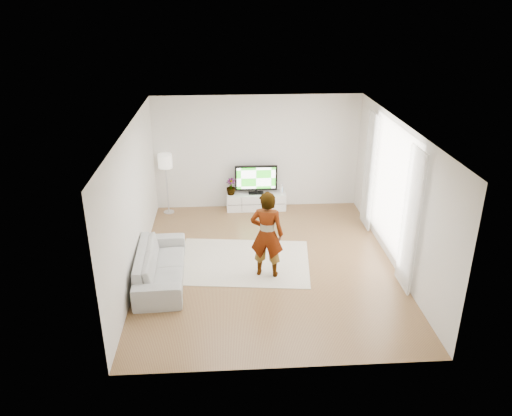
{
  "coord_description": "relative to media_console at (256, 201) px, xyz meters",
  "views": [
    {
      "loc": [
        -0.77,
        -8.65,
        4.99
      ],
      "look_at": [
        -0.19,
        0.4,
        1.06
      ],
      "focal_mm": 35.0,
      "sensor_mm": 36.0,
      "label": 1
    }
  ],
  "objects": [
    {
      "name": "wall_back",
      "position": [
        0.04,
        0.24,
        1.19
      ],
      "size": [
        5.0,
        0.02,
        2.8
      ],
      "primitive_type": "cube",
      "color": "silver",
      "rests_on": "floor"
    },
    {
      "name": "rug",
      "position": [
        -0.44,
        -2.65,
        -0.2
      ],
      "size": [
        2.84,
        2.19,
        0.01
      ],
      "primitive_type": "cube",
      "rotation": [
        0.0,
        0.0,
        -0.12
      ],
      "color": "beige",
      "rests_on": "floor"
    },
    {
      "name": "potted_plant",
      "position": [
        -0.62,
        0.0,
        0.41
      ],
      "size": [
        0.29,
        0.29,
        0.41
      ],
      "primitive_type": "imported",
      "rotation": [
        0.0,
        0.0,
        -0.32
      ],
      "color": "#3F7238",
      "rests_on": "media_console"
    },
    {
      "name": "sofa",
      "position": [
        -1.99,
        -3.22,
        0.11
      ],
      "size": [
        0.94,
        2.2,
        0.63
      ],
      "primitive_type": "imported",
      "rotation": [
        0.0,
        0.0,
        1.61
      ],
      "color": "#AAAAA6",
      "rests_on": "floor"
    },
    {
      "name": "wall_front",
      "position": [
        0.04,
        -5.76,
        1.19
      ],
      "size": [
        5.0,
        0.02,
        2.8
      ],
      "primitive_type": "cube",
      "color": "silver",
      "rests_on": "floor"
    },
    {
      "name": "television",
      "position": [
        -0.0,
        0.03,
        0.6
      ],
      "size": [
        1.04,
        0.2,
        0.72
      ],
      "color": "black",
      "rests_on": "media_console"
    },
    {
      "name": "wall_left",
      "position": [
        -2.46,
        -2.76,
        1.19
      ],
      "size": [
        0.02,
        6.0,
        2.8
      ],
      "primitive_type": "cube",
      "color": "silver",
      "rests_on": "floor"
    },
    {
      "name": "curtain_far",
      "position": [
        2.44,
        -1.16,
        1.14
      ],
      "size": [
        0.04,
        0.7,
        2.6
      ],
      "primitive_type": "cube",
      "color": "white",
      "rests_on": "floor"
    },
    {
      "name": "floor_lamp",
      "position": [
        -2.16,
        -0.06,
        1.05
      ],
      "size": [
        0.33,
        0.33,
        1.48
      ],
      "color": "silver",
      "rests_on": "floor"
    },
    {
      "name": "floor",
      "position": [
        0.04,
        -2.76,
        -0.21
      ],
      "size": [
        6.0,
        6.0,
        0.0
      ],
      "primitive_type": "plane",
      "color": "olive",
      "rests_on": "ground"
    },
    {
      "name": "curtain_near",
      "position": [
        2.44,
        -3.76,
        1.14
      ],
      "size": [
        0.04,
        0.7,
        2.6
      ],
      "primitive_type": "cube",
      "color": "white",
      "rests_on": "floor"
    },
    {
      "name": "window",
      "position": [
        2.52,
        -2.46,
        1.24
      ],
      "size": [
        0.01,
        2.6,
        2.5
      ],
      "primitive_type": "cube",
      "color": "white",
      "rests_on": "wall_right"
    },
    {
      "name": "game_console",
      "position": [
        0.64,
        -0.0,
        0.31
      ],
      "size": [
        0.07,
        0.16,
        0.21
      ],
      "rotation": [
        0.0,
        0.0,
        -0.18
      ],
      "color": "white",
      "rests_on": "media_console"
    },
    {
      "name": "player",
      "position": [
        -0.0,
        -3.16,
        0.66
      ],
      "size": [
        0.7,
        0.54,
        1.7
      ],
      "primitive_type": "imported",
      "rotation": [
        0.0,
        0.0,
        2.91
      ],
      "color": "#334772",
      "rests_on": "rug"
    },
    {
      "name": "ceiling",
      "position": [
        0.04,
        -2.76,
        2.59
      ],
      "size": [
        6.0,
        6.0,
        0.0
      ],
      "primitive_type": "plane",
      "color": "white",
      "rests_on": "wall_back"
    },
    {
      "name": "media_console",
      "position": [
        0.0,
        0.0,
        0.0
      ],
      "size": [
        1.46,
        0.42,
        0.41
      ],
      "color": "white",
      "rests_on": "floor"
    },
    {
      "name": "wall_right",
      "position": [
        2.54,
        -2.76,
        1.19
      ],
      "size": [
        0.02,
        6.0,
        2.8
      ],
      "primitive_type": "cube",
      "color": "silver",
      "rests_on": "floor"
    }
  ]
}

